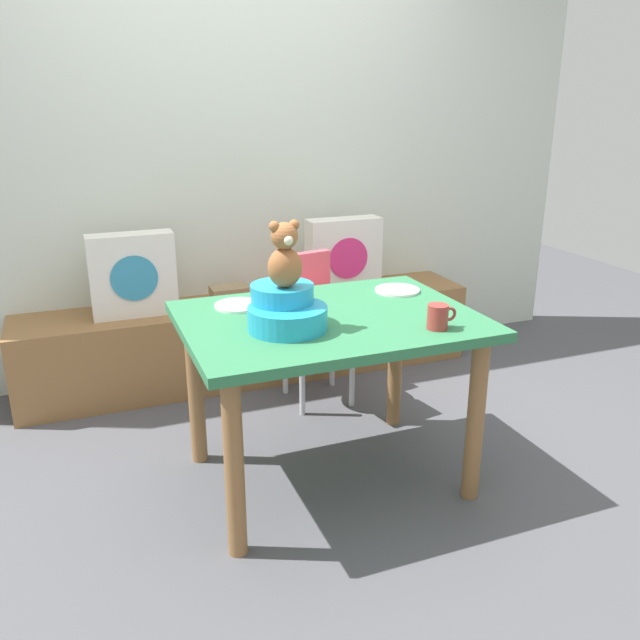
{
  "coord_description": "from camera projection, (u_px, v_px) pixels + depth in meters",
  "views": [
    {
      "loc": [
        -0.93,
        -2.29,
        1.57
      ],
      "look_at": [
        0.0,
        0.1,
        0.69
      ],
      "focal_mm": 36.69,
      "sensor_mm": 36.0,
      "label": 1
    }
  ],
  "objects": [
    {
      "name": "coffee_mug",
      "position": [
        438.0,
        317.0,
        2.45
      ],
      "size": [
        0.12,
        0.08,
        0.09
      ],
      "color": "#9E332D",
      "rests_on": "dining_table"
    },
    {
      "name": "pillow_floral_right",
      "position": [
        344.0,
        256.0,
        3.85
      ],
      "size": [
        0.44,
        0.15,
        0.44
      ],
      "color": "white",
      "rests_on": "window_bench"
    },
    {
      "name": "book_stack",
      "position": [
        229.0,
        295.0,
        3.68
      ],
      "size": [
        0.2,
        0.14,
        0.1
      ],
      "primitive_type": "cube",
      "color": "#8B7452",
      "rests_on": "window_bench"
    },
    {
      "name": "pillow_floral_left",
      "position": [
        133.0,
        275.0,
        3.43
      ],
      "size": [
        0.44,
        0.15,
        0.44
      ],
      "color": "white",
      "rests_on": "window_bench"
    },
    {
      "name": "window_bench",
      "position": [
        253.0,
        338.0,
        3.82
      ],
      "size": [
        2.6,
        0.44,
        0.46
      ],
      "primitive_type": "cube",
      "color": "olive",
      "rests_on": "ground_plane"
    },
    {
      "name": "ketchup_bottle",
      "position": [
        280.0,
        279.0,
        2.81
      ],
      "size": [
        0.07,
        0.07,
        0.18
      ],
      "color": "red",
      "rests_on": "dining_table"
    },
    {
      "name": "infant_seat_teal",
      "position": [
        286.0,
        310.0,
        2.45
      ],
      "size": [
        0.3,
        0.33,
        0.16
      ],
      "color": "#2298C5",
      "rests_on": "dining_table"
    },
    {
      "name": "back_wall",
      "position": [
        234.0,
        146.0,
        3.71
      ],
      "size": [
        4.4,
        0.1,
        2.6
      ],
      "primitive_type": "cube",
      "color": "silver",
      "rests_on": "ground_plane"
    },
    {
      "name": "teddy_bear",
      "position": [
        285.0,
        256.0,
        2.38
      ],
      "size": [
        0.13,
        0.12,
        0.25
      ],
      "color": "#9D5E34",
      "rests_on": "infant_seat_teal"
    },
    {
      "name": "dinner_plate_far",
      "position": [
        239.0,
        305.0,
        2.72
      ],
      "size": [
        0.2,
        0.2,
        0.01
      ],
      "primitive_type": "cylinder",
      "color": "white",
      "rests_on": "dining_table"
    },
    {
      "name": "ground_plane",
      "position": [
        328.0,
        476.0,
        2.85
      ],
      "size": [
        8.0,
        8.0,
        0.0
      ],
      "primitive_type": "plane",
      "color": "#4C4C51"
    },
    {
      "name": "dining_table",
      "position": [
        329.0,
        342.0,
        2.65
      ],
      "size": [
        1.16,
        0.87,
        0.74
      ],
      "color": "#2D7247",
      "rests_on": "ground_plane"
    },
    {
      "name": "dinner_plate_near",
      "position": [
        397.0,
        290.0,
        2.93
      ],
      "size": [
        0.2,
        0.2,
        0.01
      ],
      "primitive_type": "cylinder",
      "color": "white",
      "rests_on": "dining_table"
    },
    {
      "name": "highchair",
      "position": [
        316.0,
        308.0,
        3.42
      ],
      "size": [
        0.38,
        0.49,
        0.79
      ],
      "color": "#D84C59",
      "rests_on": "ground_plane"
    }
  ]
}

